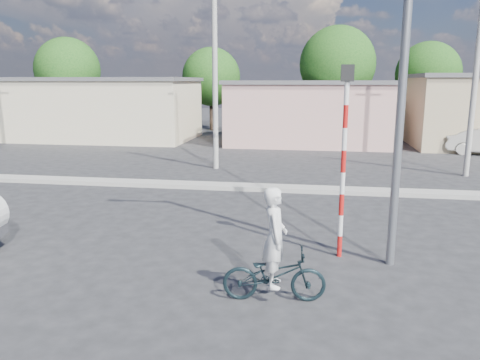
% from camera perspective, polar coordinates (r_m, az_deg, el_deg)
% --- Properties ---
extents(ground_plane, '(120.00, 120.00, 0.00)m').
position_cam_1_polar(ground_plane, '(10.24, -6.18, -11.18)').
color(ground_plane, '#262528').
rests_on(ground_plane, ground).
extents(median, '(40.00, 0.80, 0.16)m').
position_cam_1_polar(median, '(17.69, 0.67, -0.86)').
color(median, '#99968E').
rests_on(median, ground).
extents(bicycle, '(1.97, 0.87, 1.00)m').
position_cam_1_polar(bicycle, '(8.84, 4.18, -11.45)').
color(bicycle, black).
rests_on(bicycle, ground).
extents(cyclist, '(0.52, 0.72, 1.86)m').
position_cam_1_polar(cyclist, '(8.68, 4.23, -8.85)').
color(cyclist, white).
rests_on(cyclist, ground).
extents(traffic_pole, '(0.28, 0.18, 4.36)m').
position_cam_1_polar(traffic_pole, '(10.67, 12.58, 4.06)').
color(traffic_pole, red).
rests_on(traffic_pole, ground).
extents(streetlight, '(2.34, 0.22, 9.00)m').
position_cam_1_polar(streetlight, '(10.42, 18.67, 16.61)').
color(streetlight, slate).
rests_on(streetlight, ground).
extents(building_row, '(37.80, 7.30, 4.44)m').
position_cam_1_polar(building_row, '(31.15, 6.60, 8.46)').
color(building_row, beige).
rests_on(building_row, ground).
extents(tree_row, '(51.24, 7.43, 8.42)m').
position_cam_1_polar(tree_row, '(37.92, 17.09, 12.91)').
color(tree_row, '#38281E').
rests_on(tree_row, ground).
extents(utility_poles, '(35.40, 0.24, 8.00)m').
position_cam_1_polar(utility_poles, '(21.07, 11.35, 11.91)').
color(utility_poles, '#99968E').
rests_on(utility_poles, ground).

